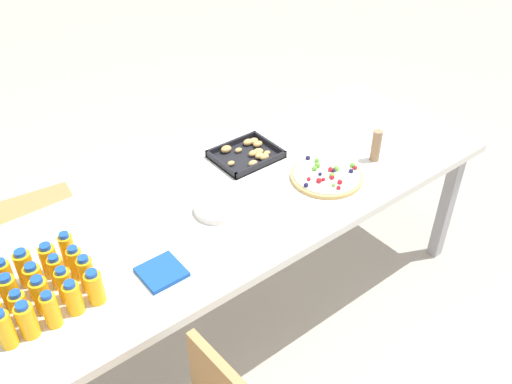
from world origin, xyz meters
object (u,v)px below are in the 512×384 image
Objects in this scene: juice_bottle_4 at (95,287)px; napkin_stack at (162,272)px; juice_bottle_8 at (65,285)px; juice_bottle_0 at (5,329)px; juice_bottle_11 at (10,293)px; chair_far_left at (19,215)px; juice_bottle_16 at (6,277)px; juice_bottle_2 at (51,310)px; fruit_pizza at (327,176)px; juice_bottle_7 at (42,295)px; plate_stack at (217,208)px; juice_bottle_9 at (87,274)px; juice_bottle_3 at (73,298)px; juice_bottle_19 at (68,250)px; juice_bottle_12 at (35,281)px; juice_bottle_6 at (20,307)px; juice_bottle_14 at (76,263)px; juice_bottle_17 at (25,268)px; party_table at (222,213)px; juice_bottle_13 at (57,272)px; juice_bottle_1 at (27,320)px; juice_bottle_18 at (49,261)px; cardboard_tube at (376,146)px; snack_tray at (248,154)px.

juice_bottle_4 is 0.24m from napkin_stack.
juice_bottle_8 is 0.33m from napkin_stack.
juice_bottle_11 is at bearing 65.77° from juice_bottle_0.
chair_far_left is 5.66× the size of juice_bottle_16.
juice_bottle_2 is 0.44× the size of fruit_pizza.
juice_bottle_7 reaches higher than plate_stack.
juice_bottle_9 is 0.99× the size of juice_bottle_16.
juice_bottle_19 is (0.08, 0.22, 0.01)m from juice_bottle_3.
juice_bottle_11 is 0.08m from juice_bottle_12.
juice_bottle_2 is 0.11m from juice_bottle_6.
juice_bottle_19 reaches higher than juice_bottle_7.
juice_bottle_3 is at bearing -117.15° from juice_bottle_14.
juice_bottle_7 is 1.27m from fruit_pizza.
chair_far_left is 0.81m from juice_bottle_17.
party_table is 0.73m from juice_bottle_13.
juice_bottle_2 is (-0.80, -0.19, 0.12)m from party_table.
juice_bottle_1 and juice_bottle_18 have the same top height.
cardboard_tube is (1.47, -0.00, 0.02)m from juice_bottle_3.
plate_stack reaches higher than party_table.
juice_bottle_17 is (-0.08, 0.08, 0.01)m from juice_bottle_13.
juice_bottle_1 is 0.96× the size of juice_bottle_9.
juice_bottle_8 is 0.17m from juice_bottle_19.
juice_bottle_17 reaches higher than chair_far_left.
juice_bottle_2 reaches higher than napkin_stack.
party_table is at bearing 7.20° from juice_bottle_6.
juice_bottle_1 is at bearing -161.63° from snack_tray.
chair_far_left is at bearing 85.04° from juice_bottle_8.
juice_bottle_9 is 0.27m from juice_bottle_16.
juice_bottle_12 is at bearing 155.37° from napkin_stack.
juice_bottle_19 is (0.07, 0.00, 0.01)m from juice_bottle_18.
juice_bottle_1 is 0.99× the size of juice_bottle_12.
plate_stack is at bearing 169.89° from cardboard_tube.
juice_bottle_1 is 1.62m from cardboard_tube.
juice_bottle_8 is at bearing -91.50° from juice_bottle_18.
juice_bottle_17 is (0.08, 0.08, 0.00)m from juice_bottle_11.
party_table is at bearing -2.91° from juice_bottle_18.
juice_bottle_12 is 0.16m from juice_bottle_19.
chair_far_left is 1.00m from juice_bottle_4.
juice_bottle_12 is (-0.15, -0.81, 0.30)m from chair_far_left.
juice_bottle_19 is (0.23, 0.15, 0.01)m from juice_bottle_6.
juice_bottle_13 is at bearing 0.21° from juice_bottle_11.
juice_bottle_14 is 0.30m from napkin_stack.
juice_bottle_7 reaches higher than snack_tray.
juice_bottle_17 is 1.07× the size of juice_bottle_18.
juice_bottle_3 is 0.16m from juice_bottle_12.
juice_bottle_0 reaches higher than juice_bottle_18.
juice_bottle_11 is at bearing 153.69° from juice_bottle_8.
juice_bottle_17 is at bearing 135.56° from juice_bottle_13.
chair_far_left reaches higher than fruit_pizza.
juice_bottle_16 is 0.22m from juice_bottle_19.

